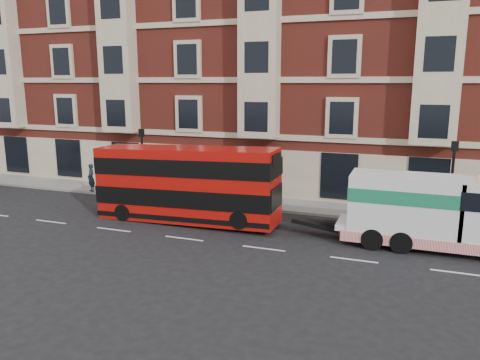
% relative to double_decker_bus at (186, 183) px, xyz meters
% --- Properties ---
extents(ground, '(120.00, 120.00, 0.00)m').
position_rel_double_decker_bus_xyz_m(ground, '(1.11, -2.57, -2.13)').
color(ground, black).
rests_on(ground, ground).
extents(sidewalk, '(90.00, 3.00, 0.15)m').
position_rel_double_decker_bus_xyz_m(sidewalk, '(1.11, 4.93, -2.05)').
color(sidewalk, slate).
rests_on(sidewalk, ground).
extents(victorian_terrace, '(45.00, 12.00, 20.40)m').
position_rel_double_decker_bus_xyz_m(victorian_terrace, '(1.61, 12.43, 7.94)').
color(victorian_terrace, maroon).
rests_on(victorian_terrace, ground).
extents(lamp_post_west, '(0.35, 0.15, 4.35)m').
position_rel_double_decker_bus_xyz_m(lamp_post_west, '(-4.89, 3.63, 0.55)').
color(lamp_post_west, black).
rests_on(lamp_post_west, sidewalk).
extents(lamp_post_east, '(0.35, 0.15, 4.35)m').
position_rel_double_decker_bus_xyz_m(lamp_post_east, '(13.11, 3.63, 0.55)').
color(lamp_post_east, black).
rests_on(lamp_post_east, sidewalk).
extents(double_decker_bus, '(9.92, 2.27, 4.01)m').
position_rel_double_decker_bus_xyz_m(double_decker_bus, '(0.00, 0.00, 0.00)').
color(double_decker_bus, '#AE0E09').
rests_on(double_decker_bus, ground).
extents(tow_truck, '(7.94, 2.35, 3.31)m').
position_rel_double_decker_bus_xyz_m(tow_truck, '(12.05, 0.00, -0.37)').
color(tow_truck, silver).
rests_on(tow_truck, ground).
extents(pedestrian, '(0.82, 0.73, 1.88)m').
position_rel_double_decker_bus_xyz_m(pedestrian, '(-8.90, 3.58, -1.04)').
color(pedestrian, '#17232E').
rests_on(pedestrian, sidewalk).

